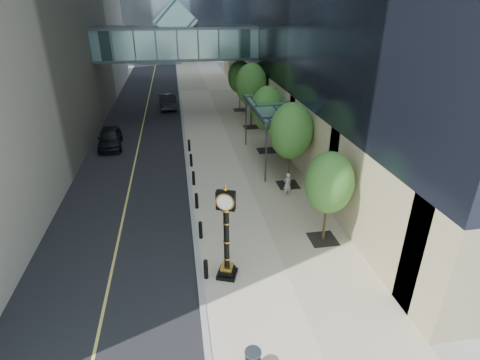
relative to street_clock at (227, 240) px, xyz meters
name	(u,v)px	position (x,y,z in m)	size (l,w,h in m)	color
ground	(270,287)	(1.75, -1.00, -2.02)	(320.00, 320.00, 0.00)	gray
road	(150,93)	(-5.25, 39.00, -2.01)	(8.00, 180.00, 0.02)	black
sidewalk	(208,90)	(2.75, 39.00, -1.99)	(8.00, 180.00, 0.06)	#BAA88F
curb	(179,91)	(-1.25, 39.00, -1.98)	(0.25, 180.00, 0.07)	gray
skywalk	(177,41)	(-1.25, 27.00, 5.69)	(17.00, 4.20, 5.80)	#446C6D
entrance_canopy	(272,108)	(5.23, 13.00, 2.17)	(3.00, 8.00, 4.38)	#383F44
bollard_row	(195,189)	(-0.95, 8.00, -1.51)	(0.20, 16.20, 0.90)	black
street_trees	(264,103)	(5.35, 16.10, 1.81)	(2.99, 28.52, 6.14)	black
street_clock	(227,240)	(0.00, 0.00, 0.00)	(1.09, 1.09, 4.52)	black
pedestrian	(287,184)	(4.85, 7.09, -1.18)	(0.57, 0.37, 1.56)	#A4A096
car_near	(110,138)	(-7.53, 18.26, -1.20)	(1.89, 4.70, 1.60)	black
car_far	(167,101)	(-2.76, 30.46, -1.15)	(1.79, 5.14, 1.70)	black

